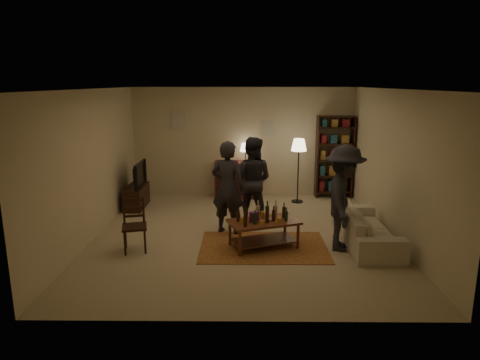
{
  "coord_description": "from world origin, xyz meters",
  "views": [
    {
      "loc": [
        0.02,
        -7.64,
        2.82
      ],
      "look_at": [
        -0.05,
        0.1,
        1.04
      ],
      "focal_mm": 32.0,
      "sensor_mm": 36.0,
      "label": 1
    }
  ],
  "objects_px": {
    "dining_chair": "(134,223)",
    "person_by_sofa": "(343,198)",
    "coffee_table": "(263,224)",
    "floor_lamp": "(299,149)",
    "bookshelf": "(334,156)",
    "tv_stand": "(136,191)",
    "person_right": "(252,180)",
    "person_left": "(228,188)",
    "dresser": "(236,179)",
    "sofa": "(366,227)"
  },
  "relations": [
    {
      "from": "coffee_table",
      "to": "floor_lamp",
      "type": "distance_m",
      "value": 3.16
    },
    {
      "from": "dining_chair",
      "to": "person_right",
      "type": "distance_m",
      "value": 2.56
    },
    {
      "from": "sofa",
      "to": "person_by_sofa",
      "type": "bearing_deg",
      "value": 118.24
    },
    {
      "from": "floor_lamp",
      "to": "person_right",
      "type": "distance_m",
      "value": 1.92
    },
    {
      "from": "dining_chair",
      "to": "person_by_sofa",
      "type": "xyz_separation_m",
      "value": [
        3.54,
        0.09,
        0.42
      ]
    },
    {
      "from": "dresser",
      "to": "person_by_sofa",
      "type": "bearing_deg",
      "value": -60.77
    },
    {
      "from": "bookshelf",
      "to": "person_by_sofa",
      "type": "height_order",
      "value": "bookshelf"
    },
    {
      "from": "coffee_table",
      "to": "person_left",
      "type": "bearing_deg",
      "value": 130.75
    },
    {
      "from": "coffee_table",
      "to": "person_by_sofa",
      "type": "relative_size",
      "value": 0.74
    },
    {
      "from": "person_left",
      "to": "bookshelf",
      "type": "bearing_deg",
      "value": -115.06
    },
    {
      "from": "dining_chair",
      "to": "person_left",
      "type": "height_order",
      "value": "person_left"
    },
    {
      "from": "coffee_table",
      "to": "tv_stand",
      "type": "relative_size",
      "value": 1.26
    },
    {
      "from": "coffee_table",
      "to": "bookshelf",
      "type": "xyz_separation_m",
      "value": [
        1.89,
        3.4,
        0.61
      ]
    },
    {
      "from": "dining_chair",
      "to": "bookshelf",
      "type": "distance_m",
      "value": 5.43
    },
    {
      "from": "bookshelf",
      "to": "person_left",
      "type": "bearing_deg",
      "value": -133.6
    },
    {
      "from": "sofa",
      "to": "person_by_sofa",
      "type": "distance_m",
      "value": 0.83
    },
    {
      "from": "floor_lamp",
      "to": "person_by_sofa",
      "type": "height_order",
      "value": "person_by_sofa"
    },
    {
      "from": "tv_stand",
      "to": "floor_lamp",
      "type": "bearing_deg",
      "value": 7.2
    },
    {
      "from": "floor_lamp",
      "to": "sofa",
      "type": "distance_m",
      "value": 2.99
    },
    {
      "from": "coffee_table",
      "to": "bookshelf",
      "type": "bearing_deg",
      "value": 60.9
    },
    {
      "from": "dining_chair",
      "to": "person_by_sofa",
      "type": "relative_size",
      "value": 0.51
    },
    {
      "from": "dining_chair",
      "to": "person_left",
      "type": "xyz_separation_m",
      "value": [
        1.56,
        0.88,
        0.4
      ]
    },
    {
      "from": "person_by_sofa",
      "to": "dresser",
      "type": "bearing_deg",
      "value": 42.27
    },
    {
      "from": "coffee_table",
      "to": "bookshelf",
      "type": "relative_size",
      "value": 0.66
    },
    {
      "from": "dining_chair",
      "to": "person_left",
      "type": "bearing_deg",
      "value": 15.7
    },
    {
      "from": "coffee_table",
      "to": "floor_lamp",
      "type": "bearing_deg",
      "value": 71.89
    },
    {
      "from": "dresser",
      "to": "person_left",
      "type": "bearing_deg",
      "value": -92.01
    },
    {
      "from": "person_right",
      "to": "person_by_sofa",
      "type": "distance_m",
      "value": 2.1
    },
    {
      "from": "dining_chair",
      "to": "person_right",
      "type": "xyz_separation_m",
      "value": [
        2.02,
        1.53,
        0.39
      ]
    },
    {
      "from": "tv_stand",
      "to": "floor_lamp",
      "type": "distance_m",
      "value": 3.88
    },
    {
      "from": "person_by_sofa",
      "to": "bookshelf",
      "type": "bearing_deg",
      "value": 4.05
    },
    {
      "from": "coffee_table",
      "to": "person_by_sofa",
      "type": "xyz_separation_m",
      "value": [
        1.34,
        -0.05,
        0.48
      ]
    },
    {
      "from": "person_left",
      "to": "person_by_sofa",
      "type": "relative_size",
      "value": 0.98
    },
    {
      "from": "dresser",
      "to": "sofa",
      "type": "relative_size",
      "value": 0.65
    },
    {
      "from": "dining_chair",
      "to": "dresser",
      "type": "bearing_deg",
      "value": 50.84
    },
    {
      "from": "coffee_table",
      "to": "bookshelf",
      "type": "height_order",
      "value": "bookshelf"
    },
    {
      "from": "tv_stand",
      "to": "person_left",
      "type": "relative_size",
      "value": 0.6
    },
    {
      "from": "sofa",
      "to": "person_left",
      "type": "bearing_deg",
      "value": 78.06
    },
    {
      "from": "sofa",
      "to": "bookshelf",
      "type": "bearing_deg",
      "value": -0.82
    },
    {
      "from": "sofa",
      "to": "person_right",
      "type": "height_order",
      "value": "person_right"
    },
    {
      "from": "tv_stand",
      "to": "person_by_sofa",
      "type": "xyz_separation_m",
      "value": [
        4.14,
        -2.47,
        0.52
      ]
    },
    {
      "from": "coffee_table",
      "to": "floor_lamp",
      "type": "height_order",
      "value": "floor_lamp"
    },
    {
      "from": "sofa",
      "to": "person_by_sofa",
      "type": "xyz_separation_m",
      "value": [
        -0.5,
        -0.27,
        0.6
      ]
    },
    {
      "from": "floor_lamp",
      "to": "dining_chair",
      "type": "bearing_deg",
      "value": -136.08
    },
    {
      "from": "dresser",
      "to": "person_left",
      "type": "height_order",
      "value": "person_left"
    },
    {
      "from": "floor_lamp",
      "to": "person_left",
      "type": "relative_size",
      "value": 0.86
    },
    {
      "from": "dining_chair",
      "to": "person_by_sofa",
      "type": "distance_m",
      "value": 3.57
    },
    {
      "from": "person_left",
      "to": "person_by_sofa",
      "type": "height_order",
      "value": "person_by_sofa"
    },
    {
      "from": "tv_stand",
      "to": "sofa",
      "type": "height_order",
      "value": "tv_stand"
    },
    {
      "from": "coffee_table",
      "to": "tv_stand",
      "type": "xyz_separation_m",
      "value": [
        -2.8,
        2.42,
        -0.04
      ]
    }
  ]
}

